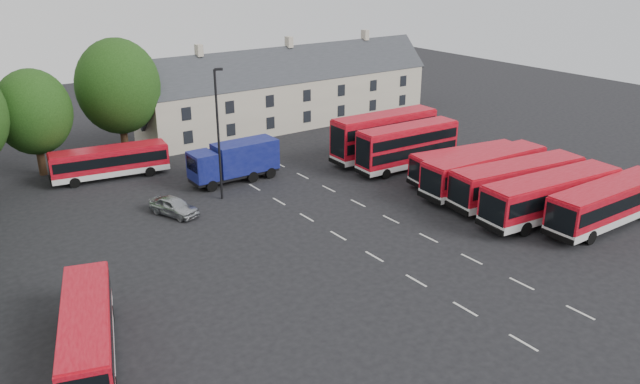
{
  "coord_description": "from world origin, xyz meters",
  "views": [
    {
      "loc": [
        -24.41,
        -30.16,
        18.94
      ],
      "look_at": [
        0.65,
        5.17,
        2.2
      ],
      "focal_mm": 35.0,
      "sensor_mm": 36.0,
      "label": 1
    }
  ],
  "objects_px": {
    "lamppost": "(218,131)",
    "bus_west": "(87,329)",
    "bus_dd_south": "(408,145)",
    "silver_car": "(174,206)",
    "bus_row_a": "(609,201)",
    "box_truck": "(235,160)"
  },
  "relations": [
    {
      "from": "silver_car",
      "to": "bus_west",
      "type": "bearing_deg",
      "value": -147.56
    },
    {
      "from": "bus_dd_south",
      "to": "silver_car",
      "type": "height_order",
      "value": "bus_dd_south"
    },
    {
      "from": "box_truck",
      "to": "silver_car",
      "type": "bearing_deg",
      "value": -151.78
    },
    {
      "from": "bus_row_a",
      "to": "lamppost",
      "type": "distance_m",
      "value": 29.8
    },
    {
      "from": "bus_row_a",
      "to": "box_truck",
      "type": "distance_m",
      "value": 30.05
    },
    {
      "from": "lamppost",
      "to": "box_truck",
      "type": "bearing_deg",
      "value": 46.53
    },
    {
      "from": "bus_row_a",
      "to": "lamppost",
      "type": "xyz_separation_m",
      "value": [
        -20.55,
        21.25,
        3.73
      ]
    },
    {
      "from": "box_truck",
      "to": "lamppost",
      "type": "relative_size",
      "value": 0.74
    },
    {
      "from": "lamppost",
      "to": "silver_car",
      "type": "bearing_deg",
      "value": -168.78
    },
    {
      "from": "bus_west",
      "to": "silver_car",
      "type": "distance_m",
      "value": 18.21
    },
    {
      "from": "bus_row_a",
      "to": "box_truck",
      "type": "height_order",
      "value": "box_truck"
    },
    {
      "from": "bus_row_a",
      "to": "lamppost",
      "type": "bearing_deg",
      "value": 134.47
    },
    {
      "from": "bus_row_a",
      "to": "bus_west",
      "type": "relative_size",
      "value": 1.12
    },
    {
      "from": "bus_west",
      "to": "box_truck",
      "type": "distance_m",
      "value": 26.09
    },
    {
      "from": "bus_dd_south",
      "to": "bus_row_a",
      "type": "bearing_deg",
      "value": -77.39
    },
    {
      "from": "bus_west",
      "to": "bus_row_a",
      "type": "bearing_deg",
      "value": -82.06
    },
    {
      "from": "bus_dd_south",
      "to": "bus_west",
      "type": "relative_size",
      "value": 1.0
    },
    {
      "from": "bus_dd_south",
      "to": "bus_west",
      "type": "distance_m",
      "value": 34.93
    },
    {
      "from": "bus_dd_south",
      "to": "lamppost",
      "type": "bearing_deg",
      "value": 172.27
    },
    {
      "from": "lamppost",
      "to": "bus_west",
      "type": "bearing_deg",
      "value": -134.25
    },
    {
      "from": "bus_row_a",
      "to": "bus_dd_south",
      "type": "relative_size",
      "value": 1.12
    },
    {
      "from": "bus_dd_south",
      "to": "lamppost",
      "type": "height_order",
      "value": "lamppost"
    }
  ]
}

